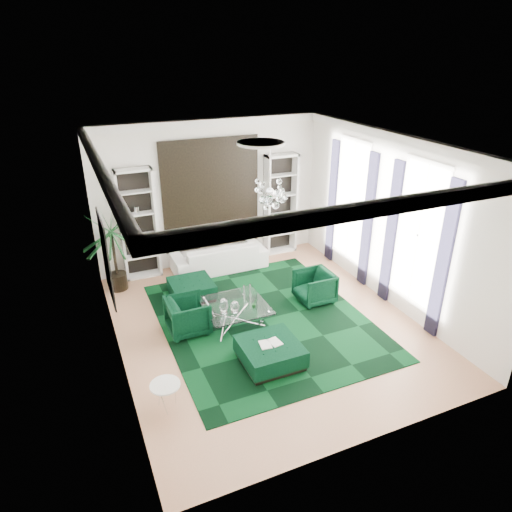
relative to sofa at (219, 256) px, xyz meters
name	(u,v)px	position (x,y,z in m)	size (l,w,h in m)	color
floor	(266,324)	(0.03, -2.91, -0.37)	(6.00, 7.00, 0.02)	tan
ceiling	(268,144)	(0.03, -2.91, 3.45)	(6.00, 7.00, 0.02)	white
wall_back	(210,194)	(0.03, 0.60, 1.54)	(6.00, 0.02, 3.80)	white
wall_front	(377,338)	(0.03, -6.42, 1.54)	(6.00, 0.02, 3.80)	white
wall_left	(108,269)	(-2.98, -2.91, 1.54)	(0.02, 7.00, 3.80)	white
wall_right	(391,221)	(3.04, -2.91, 1.54)	(0.02, 7.00, 3.80)	white
crown_molding	(268,150)	(0.03, -2.91, 3.34)	(6.00, 7.00, 0.18)	white
ceiling_medallion	(261,143)	(0.03, -2.61, 3.41)	(0.90, 0.90, 0.05)	white
tapestry	(211,194)	(0.03, 0.55, 1.54)	(2.50, 0.06, 2.80)	black
shelving_left	(138,225)	(-1.92, 0.40, 1.04)	(0.90, 0.38, 2.80)	white
shelving_right	(281,205)	(1.98, 0.40, 1.04)	(0.90, 0.38, 2.80)	white
painting	(107,258)	(-2.94, -2.31, 1.49)	(0.04, 1.30, 1.60)	black
window_near	(418,235)	(3.02, -3.81, 1.54)	(0.03, 1.10, 2.90)	white
curtain_near_a	(443,262)	(2.98, -4.59, 1.29)	(0.07, 0.30, 3.25)	black
curtain_near_b	(391,234)	(2.98, -3.03, 1.29)	(0.07, 0.30, 3.25)	black
window_far	(351,201)	(3.02, -1.41, 1.54)	(0.03, 1.10, 2.90)	white
curtain_far_a	(368,221)	(2.98, -2.19, 1.29)	(0.07, 0.30, 3.25)	black
curtain_far_b	(332,202)	(2.98, -0.63, 1.29)	(0.07, 0.30, 3.25)	black
rug	(264,320)	(0.04, -2.76, -0.35)	(4.20, 5.00, 0.02)	black
sofa	(219,256)	(0.00, 0.00, 0.00)	(2.45, 0.96, 0.72)	white
armchair_left	(188,315)	(-1.55, -2.51, 0.02)	(0.81, 0.83, 0.76)	black
armchair_right	(314,287)	(1.46, -2.46, 0.01)	(0.79, 0.81, 0.74)	black
coffee_table	(235,314)	(-0.55, -2.61, -0.13)	(1.30, 1.30, 0.45)	white
ottoman_side	(192,290)	(-1.11, -1.21, -0.15)	(0.96, 0.96, 0.43)	black
ottoman_front	(270,353)	(-0.45, -4.13, -0.14)	(1.07, 1.07, 0.43)	black
book	(270,343)	(-0.45, -4.13, 0.09)	(0.41, 0.27, 0.03)	white
side_table	(166,396)	(-2.49, -4.52, -0.12)	(0.49, 0.49, 0.47)	white
palm	(113,243)	(-2.62, -0.06, 0.86)	(1.52, 1.52, 2.43)	#185123
chandelier	(270,193)	(0.15, -2.76, 2.49)	(0.74, 0.74, 0.66)	white
table_plant	(254,303)	(-0.23, -2.89, 0.20)	(0.12, 0.10, 0.21)	#185123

